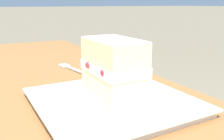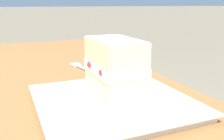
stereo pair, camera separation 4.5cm
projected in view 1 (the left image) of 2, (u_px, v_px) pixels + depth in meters
dessert_plate at (112, 102)px, 0.46m from camera, size 0.27×0.27×0.02m
cake_slice at (114, 67)px, 0.46m from camera, size 0.13×0.09×0.11m
dessert_fork at (74, 69)px, 0.71m from camera, size 0.17×0.04×0.01m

